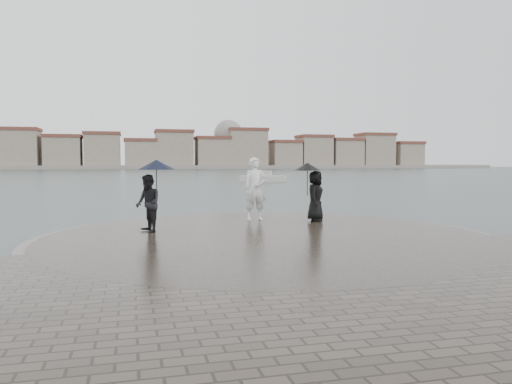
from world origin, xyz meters
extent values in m
plane|color=#2B3835|center=(0.00, 0.00, 0.00)|extent=(400.00, 400.00, 0.00)
cylinder|color=gray|center=(0.00, 3.50, 0.16)|extent=(12.50, 12.50, 0.32)
cylinder|color=#2D261E|center=(0.00, 3.50, 0.18)|extent=(11.90, 11.90, 0.36)
imported|color=white|center=(0.53, 6.97, 1.42)|extent=(0.78, 0.52, 2.13)
imported|color=black|center=(-3.12, 4.89, 1.18)|extent=(0.85, 0.96, 1.63)
cylinder|color=black|center=(-2.87, 4.99, 1.71)|extent=(0.02, 0.02, 0.90)
cone|color=black|center=(-2.87, 4.99, 2.26)|extent=(1.07, 1.07, 0.28)
imported|color=black|center=(2.39, 6.15, 1.20)|extent=(0.88, 0.98, 1.68)
cylinder|color=black|center=(2.14, 6.25, 1.66)|extent=(0.02, 0.02, 0.90)
cone|color=black|center=(2.14, 6.25, 2.18)|extent=(0.92, 0.92, 0.26)
cube|color=gray|center=(0.00, 163.00, 0.60)|extent=(260.00, 20.00, 1.20)
cube|color=#9F907E|center=(-37.00, 160.00, 6.00)|extent=(12.00, 10.00, 12.00)
cube|color=brown|center=(-37.00, 160.00, 12.50)|extent=(12.60, 10.60, 1.00)
cube|color=#9F907E|center=(-24.00, 160.00, 5.00)|extent=(11.00, 10.00, 10.00)
cube|color=brown|center=(-24.00, 160.00, 10.50)|extent=(11.60, 10.60, 1.00)
cube|color=#9F907E|center=(-12.00, 160.00, 5.50)|extent=(11.00, 10.00, 11.00)
cube|color=brown|center=(-12.00, 160.00, 11.50)|extent=(11.60, 10.60, 1.00)
cube|color=#9F907E|center=(0.00, 160.00, 4.50)|extent=(10.00, 10.00, 9.00)
cube|color=brown|center=(0.00, 160.00, 9.50)|extent=(10.60, 10.60, 1.00)
cube|color=#9F907E|center=(11.00, 160.00, 6.00)|extent=(12.00, 10.00, 12.00)
cube|color=brown|center=(11.00, 160.00, 12.50)|extent=(12.60, 10.60, 1.00)
cube|color=#9F907E|center=(24.00, 160.00, 5.00)|extent=(11.00, 10.00, 10.00)
cube|color=brown|center=(24.00, 160.00, 10.50)|extent=(11.60, 10.60, 1.00)
cube|color=#9F907E|center=(36.00, 160.00, 6.50)|extent=(13.00, 10.00, 13.00)
cube|color=brown|center=(36.00, 160.00, 13.50)|extent=(13.60, 10.60, 1.00)
cube|color=#9F907E|center=(50.00, 160.00, 4.50)|extent=(10.00, 10.00, 9.00)
cube|color=brown|center=(50.00, 160.00, 9.50)|extent=(10.60, 10.60, 1.00)
cube|color=#9F907E|center=(61.00, 160.00, 5.50)|extent=(11.00, 10.00, 11.00)
cube|color=brown|center=(61.00, 160.00, 11.50)|extent=(11.60, 10.60, 1.00)
cube|color=#9F907E|center=(73.00, 160.00, 5.00)|extent=(11.00, 10.00, 10.00)
cube|color=brown|center=(73.00, 160.00, 10.50)|extent=(11.60, 10.60, 1.00)
cube|color=#9F907E|center=(85.00, 160.00, 6.00)|extent=(12.00, 10.00, 12.00)
cube|color=brown|center=(85.00, 160.00, 12.50)|extent=(12.60, 10.60, 1.00)
cube|color=#9F907E|center=(98.00, 160.00, 4.50)|extent=(10.00, 10.00, 9.00)
cube|color=brown|center=(98.00, 160.00, 9.50)|extent=(10.60, 10.60, 1.00)
sphere|color=gray|center=(30.00, 162.00, 12.00)|extent=(10.00, 10.00, 10.00)
cube|color=beige|center=(11.81, 47.93, 0.25)|extent=(5.70, 3.54, 0.90)
cube|color=beige|center=(11.81, 47.93, 0.85)|extent=(2.30, 1.86, 0.90)
camera|label=1|loc=(-3.61, -9.42, 2.33)|focal=35.00mm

